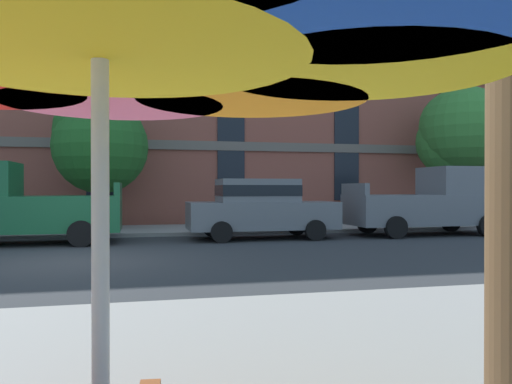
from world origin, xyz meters
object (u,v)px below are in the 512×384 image
at_px(pickup_green, 13,206).
at_px(street_tree_middle, 100,138).
at_px(pickup_gray, 432,203).
at_px(sedan_gray, 260,207).
at_px(street_tree_right, 457,133).

xyz_separation_m(pickup_green, street_tree_middle, (1.97, 3.41, 2.19)).
relative_size(pickup_gray, street_tree_middle, 1.03).
xyz_separation_m(sedan_gray, street_tree_right, (8.86, 3.10, 2.78)).
height_order(sedan_gray, pickup_gray, pickup_gray).
bearing_deg(street_tree_right, sedan_gray, -160.70).
relative_size(pickup_green, street_tree_right, 0.92).
bearing_deg(street_tree_middle, sedan_gray, -35.20).
relative_size(street_tree_middle, street_tree_right, 0.89).
relative_size(pickup_green, sedan_gray, 1.16).
bearing_deg(street_tree_right, pickup_green, -168.79).
height_order(sedan_gray, street_tree_right, street_tree_right).
relative_size(pickup_gray, street_tree_right, 0.92).
xyz_separation_m(pickup_gray, street_tree_middle, (-10.58, 3.41, 2.19)).
distance_m(sedan_gray, street_tree_right, 9.79).
bearing_deg(pickup_gray, pickup_green, 180.00).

